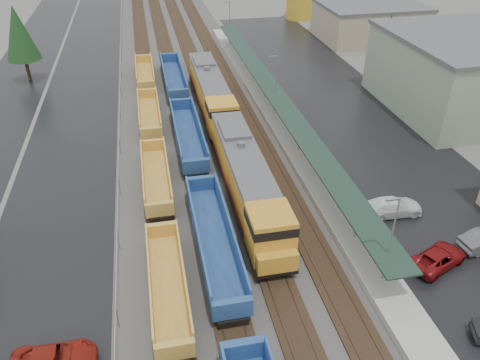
% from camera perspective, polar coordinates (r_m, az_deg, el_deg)
% --- Properties ---
extents(ballast_strip, '(20.00, 160.00, 0.08)m').
position_cam_1_polar(ballast_strip, '(67.57, -6.06, 10.47)').
color(ballast_strip, '#302D2B').
rests_on(ballast_strip, ground).
extents(trackbed, '(14.60, 160.00, 0.22)m').
position_cam_1_polar(trackbed, '(67.52, -6.07, 10.56)').
color(trackbed, black).
rests_on(trackbed, ground).
extents(west_parking_lot, '(10.00, 160.00, 0.02)m').
position_cam_1_polar(west_parking_lot, '(67.94, -18.86, 8.97)').
color(west_parking_lot, black).
rests_on(west_parking_lot, ground).
extents(west_road, '(9.00, 160.00, 0.02)m').
position_cam_1_polar(west_road, '(69.99, -27.00, 7.79)').
color(west_road, black).
rests_on(west_road, ground).
extents(east_commuter_lot, '(16.00, 100.00, 0.02)m').
position_cam_1_polar(east_commuter_lot, '(63.28, 12.57, 8.24)').
color(east_commuter_lot, black).
rests_on(east_commuter_lot, ground).
extents(station_platform, '(3.00, 80.00, 8.00)m').
position_cam_1_polar(station_platform, '(59.89, 4.19, 8.28)').
color(station_platform, '#9E9B93').
rests_on(station_platform, ground).
extents(chainlink_fence, '(0.08, 160.04, 2.02)m').
position_cam_1_polar(chainlink_fence, '(65.38, -14.40, 10.33)').
color(chainlink_fence, gray).
rests_on(chainlink_fence, ground).
extents(tree_west_far, '(4.84, 4.84, 11.00)m').
position_cam_1_polar(tree_west_far, '(76.57, -25.39, 15.91)').
color(tree_west_far, '#332316').
rests_on(tree_west_far, ground).
extents(tree_east, '(4.40, 4.40, 10.00)m').
position_cam_1_polar(tree_east, '(71.75, 17.55, 15.96)').
color(tree_east, '#332316').
rests_on(tree_east, ground).
extents(locomotive_lead, '(3.34, 22.00, 4.98)m').
position_cam_1_polar(locomotive_lead, '(41.91, 0.94, -0.24)').
color(locomotive_lead, black).
rests_on(locomotive_lead, ground).
extents(locomotive_trail, '(3.34, 22.00, 4.98)m').
position_cam_1_polar(locomotive_trail, '(60.31, -3.49, 10.45)').
color(locomotive_trail, black).
rests_on(locomotive_trail, ground).
extents(well_string_yellow, '(2.53, 86.12, 2.24)m').
position_cam_1_polar(well_string_yellow, '(40.05, -9.59, -5.16)').
color(well_string_yellow, '#B39231').
rests_on(well_string_yellow, ground).
extents(well_string_blue, '(2.81, 90.86, 2.49)m').
position_cam_1_polar(well_string_blue, '(37.71, -3.19, -7.24)').
color(well_string_blue, navy).
rests_on(well_string_blue, ground).
extents(storage_tank, '(5.99, 5.99, 5.99)m').
position_cam_1_polar(storage_tank, '(108.19, 7.35, 20.51)').
color(storage_tank, gold).
rests_on(storage_tank, ground).
extents(parked_car_west_c, '(2.53, 5.23, 1.44)m').
position_cam_1_polar(parked_car_west_c, '(32.68, -21.75, -19.66)').
color(parked_car_west_c, maroon).
rests_on(parked_car_west_c, ground).
extents(parked_car_east_b, '(4.12, 5.60, 1.41)m').
position_cam_1_polar(parked_car_east_b, '(39.86, 22.98, -8.76)').
color(parked_car_east_b, maroon).
rests_on(parked_car_east_b, ground).
extents(parked_car_east_c, '(2.38, 5.57, 1.60)m').
position_cam_1_polar(parked_car_east_c, '(44.04, 18.04, -3.12)').
color(parked_car_east_c, white).
rests_on(parked_car_east_c, ground).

